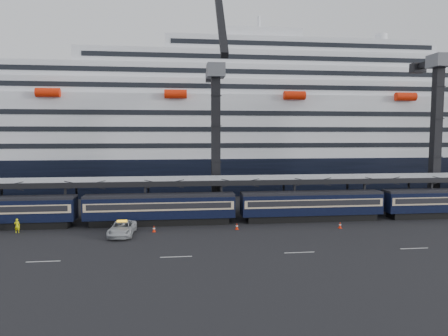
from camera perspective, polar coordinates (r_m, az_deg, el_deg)
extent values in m
plane|color=black|center=(49.84, 25.03, -9.02)|extent=(260.00, 260.00, 0.00)
cube|color=beige|center=(40.71, -24.41, -12.06)|extent=(3.00, 0.15, 0.02)
cube|color=beige|center=(38.83, -6.87, -12.48)|extent=(3.00, 0.15, 0.02)
cube|color=beige|center=(40.57, 10.72, -11.77)|extent=(3.00, 0.15, 0.02)
cube|color=beige|center=(45.53, 25.53, -10.32)|extent=(3.00, 0.15, 0.02)
cube|color=black|center=(52.31, -9.04, -7.48)|extent=(17.48, 2.40, 0.90)
cube|color=black|center=(51.96, -9.06, -5.54)|extent=(19.00, 2.80, 2.70)
cube|color=beige|center=(51.91, -9.07, -5.21)|extent=(18.62, 2.92, 1.05)
cube|color=black|center=(51.90, -9.07, -5.16)|extent=(17.86, 2.98, 0.70)
cube|color=black|center=(51.72, -9.08, -3.90)|extent=(19.00, 2.50, 0.35)
cube|color=black|center=(55.21, 12.35, -6.88)|extent=(17.48, 2.40, 0.90)
cube|color=black|center=(54.87, 12.38, -5.04)|extent=(19.00, 2.80, 2.70)
cube|color=beige|center=(54.82, 12.39, -4.73)|extent=(18.62, 2.92, 1.05)
cube|color=black|center=(54.81, 12.39, -4.68)|extent=(17.86, 2.98, 0.70)
cube|color=black|center=(54.64, 12.41, -3.49)|extent=(19.00, 2.50, 0.35)
cube|color=#929499|center=(61.12, 18.31, -1.19)|extent=(130.00, 6.00, 0.25)
cube|color=black|center=(58.46, 19.54, -1.78)|extent=(130.00, 0.25, 0.70)
cube|color=black|center=(63.87, 17.17, -1.19)|extent=(130.00, 0.25, 0.70)
cube|color=black|center=(63.36, -29.14, -3.81)|extent=(0.25, 0.25, 5.40)
cube|color=black|center=(54.90, -21.67, -4.79)|extent=(0.25, 0.25, 5.40)
cube|color=black|center=(60.25, -20.30, -3.92)|extent=(0.25, 0.25, 5.40)
cube|color=black|center=(53.19, -11.18, -4.84)|extent=(0.25, 0.25, 5.40)
cube|color=black|center=(58.70, -10.75, -3.93)|extent=(0.25, 0.25, 5.40)
cube|color=black|center=(53.33, -0.37, -4.72)|extent=(0.25, 0.25, 5.40)
cube|color=black|center=(58.83, -0.97, -3.82)|extent=(0.25, 0.25, 5.40)
cube|color=black|center=(55.32, 10.02, -4.45)|extent=(0.25, 0.25, 5.40)
cube|color=black|center=(60.64, 8.50, -3.62)|extent=(0.25, 0.25, 5.40)
cube|color=black|center=(58.95, 19.39, -4.08)|extent=(0.25, 0.25, 5.40)
cube|color=black|center=(63.97, 17.19, -3.34)|extent=(0.25, 0.25, 5.40)
cube|color=black|center=(63.96, 27.49, -3.67)|extent=(0.25, 0.25, 5.40)
cube|color=black|center=(68.61, 24.86, -3.04)|extent=(0.25, 0.25, 5.40)
cube|color=black|center=(91.17, 9.78, -0.32)|extent=(200.00, 28.00, 7.00)
cube|color=silver|center=(90.83, 9.86, 5.66)|extent=(190.00, 26.88, 12.00)
cube|color=silver|center=(91.26, 9.93, 10.37)|extent=(160.00, 24.64, 3.00)
cube|color=black|center=(79.54, 12.52, 11.17)|extent=(153.60, 0.12, 0.90)
cube|color=silver|center=(91.60, 9.96, 12.24)|extent=(124.00, 21.84, 3.00)
cube|color=black|center=(81.24, 12.23, 13.17)|extent=(119.04, 0.12, 0.90)
cube|color=silver|center=(92.04, 9.99, 14.09)|extent=(90.00, 19.04, 3.00)
cube|color=black|center=(83.05, 11.94, 15.09)|extent=(86.40, 0.12, 0.90)
cube|color=silver|center=(92.58, 10.02, 15.93)|extent=(56.00, 16.24, 3.00)
cube|color=black|center=(84.94, 11.67, 16.92)|extent=(53.76, 0.12, 0.90)
cube|color=silver|center=(91.21, 4.98, 17.76)|extent=(16.00, 12.00, 2.50)
cylinder|color=silver|center=(100.59, 21.50, 16.51)|extent=(2.80, 2.80, 3.00)
cylinder|color=red|center=(76.70, -23.85, 9.84)|extent=(4.00, 1.60, 1.60)
cylinder|color=red|center=(73.40, -6.93, 10.46)|extent=(4.00, 1.60, 1.60)
cylinder|color=red|center=(76.56, 10.04, 10.18)|extent=(4.00, 1.60, 1.60)
cylinder|color=red|center=(85.46, 24.51, 9.26)|extent=(4.00, 1.60, 1.60)
cube|color=#4F5157|center=(61.27, -1.17, -5.09)|extent=(4.50, 4.50, 2.00)
cube|color=black|center=(60.36, -1.19, 4.30)|extent=(1.30, 1.30, 18.00)
cube|color=#4F5157|center=(61.10, -1.20, 13.72)|extent=(2.60, 3.20, 2.00)
cube|color=black|center=(57.00, -0.62, 21.49)|extent=(0.90, 12.26, 14.37)
cube|color=black|center=(63.58, -1.42, 13.37)|extent=(0.90, 5.04, 0.90)
cube|color=black|center=(66.03, -1.63, 12.88)|extent=(2.20, 1.60, 1.60)
cube|color=#4F5157|center=(72.55, 27.70, -4.09)|extent=(4.50, 4.50, 2.00)
cube|color=black|center=(71.79, 28.04, 4.62)|extent=(1.30, 1.30, 20.00)
cube|color=#4F5157|center=(72.70, 28.39, 13.32)|extent=(2.60, 3.20, 2.00)
cube|color=black|center=(74.99, 27.13, 13.08)|extent=(0.90, 5.60, 0.90)
cube|color=black|center=(77.29, 25.94, 12.71)|extent=(2.20, 1.60, 1.60)
imported|color=#ADB1B5|center=(47.62, -14.35, -8.36)|extent=(2.91, 5.87, 1.60)
imported|color=#F2EE0C|center=(53.17, -27.45, -7.32)|extent=(0.63, 0.42, 1.70)
cube|color=red|center=(48.63, -9.97, -8.95)|extent=(0.39, 0.39, 0.04)
cone|color=red|center=(48.54, -9.98, -8.51)|extent=(0.33, 0.33, 0.74)
cylinder|color=white|center=(48.54, -9.98, -8.51)|extent=(0.28, 0.28, 0.12)
cube|color=red|center=(49.15, 1.85, -8.73)|extent=(0.40, 0.40, 0.04)
cone|color=red|center=(49.06, 1.85, -8.28)|extent=(0.34, 0.34, 0.75)
cylinder|color=white|center=(49.06, 1.85, -8.28)|extent=(0.28, 0.28, 0.13)
cube|color=red|center=(51.77, 16.24, -8.23)|extent=(0.41, 0.41, 0.04)
cone|color=red|center=(51.68, 16.25, -7.78)|extent=(0.35, 0.35, 0.78)
cylinder|color=white|center=(51.68, 16.25, -7.78)|extent=(0.29, 0.29, 0.13)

